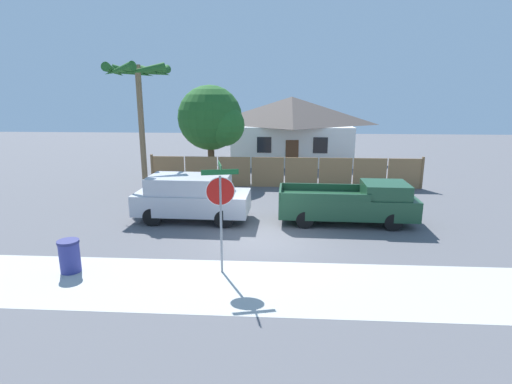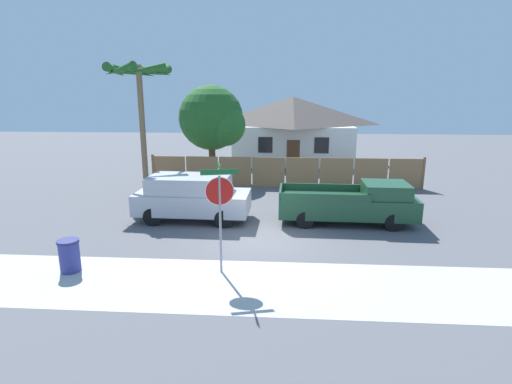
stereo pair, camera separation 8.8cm
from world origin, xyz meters
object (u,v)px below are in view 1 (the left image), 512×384
object	(u,v)px
red_suv	(192,197)
stop_sign	(220,199)
oak_tree	(213,120)
palm_tree	(139,82)
house	(291,128)
trash_bin	(70,256)
orange_pickup	(352,203)

from	to	relation	value
red_suv	stop_sign	world-z (taller)	stop_sign
oak_tree	palm_tree	bearing A→B (deg)	-127.52
house	stop_sign	size ratio (longest dim) A/B	2.88
oak_tree	trash_bin	bearing A→B (deg)	-99.34
palm_tree	trash_bin	world-z (taller)	palm_tree
oak_tree	orange_pickup	size ratio (longest dim) A/B	1.03
red_suv	trash_bin	world-z (taller)	red_suv
red_suv	oak_tree	bearing A→B (deg)	94.22
house	oak_tree	distance (m)	8.90
palm_tree	orange_pickup	bearing A→B (deg)	-22.09
oak_tree	red_suv	xyz separation A→B (m)	(0.37, -7.83, -2.65)
stop_sign	trash_bin	xyz separation A→B (m)	(-4.46, -0.25, -1.74)
house	trash_bin	world-z (taller)	house
red_suv	stop_sign	distance (m)	5.43
palm_tree	trash_bin	bearing A→B (deg)	-84.91
red_suv	orange_pickup	distance (m)	6.53
orange_pickup	stop_sign	bearing A→B (deg)	-131.41
palm_tree	orange_pickup	xyz separation A→B (m)	(9.84, -4.00, -4.83)
house	oak_tree	world-z (taller)	oak_tree
palm_tree	red_suv	xyz separation A→B (m)	(3.32, -3.99, -4.66)
orange_pickup	trash_bin	world-z (taller)	orange_pickup
red_suv	palm_tree	bearing A→B (deg)	131.30
trash_bin	palm_tree	bearing A→B (deg)	95.09
palm_tree	stop_sign	xyz separation A→B (m)	(5.27, -8.91, -3.43)
red_suv	trash_bin	distance (m)	5.76
orange_pickup	trash_bin	distance (m)	10.40
palm_tree	stop_sign	bearing A→B (deg)	-59.36
orange_pickup	trash_bin	bearing A→B (deg)	-148.74
palm_tree	stop_sign	world-z (taller)	palm_tree
oak_tree	trash_bin	xyz separation A→B (m)	(-2.14, -13.00, -3.16)
oak_tree	orange_pickup	bearing A→B (deg)	-48.69
palm_tree	house	bearing A→B (deg)	55.50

